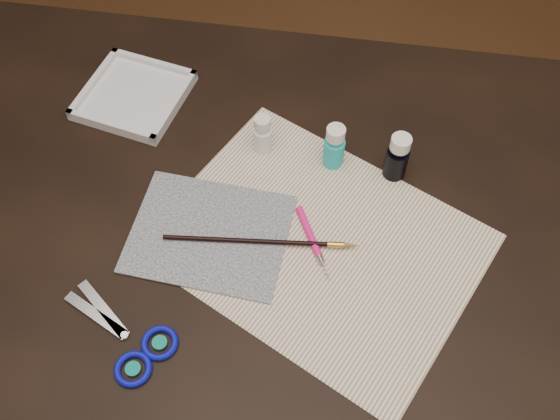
# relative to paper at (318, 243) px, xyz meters

# --- Properties ---
(ground) EXTENTS (3.50, 3.50, 0.02)m
(ground) POSITION_rel_paper_xyz_m (-0.06, 0.02, -0.76)
(ground) COLOR #422614
(ground) RESTS_ON ground
(table) EXTENTS (1.30, 0.90, 0.75)m
(table) POSITION_rel_paper_xyz_m (-0.06, 0.02, -0.38)
(table) COLOR black
(table) RESTS_ON ground
(paper) EXTENTS (0.58, 0.53, 0.00)m
(paper) POSITION_rel_paper_xyz_m (0.00, 0.00, 0.00)
(paper) COLOR white
(paper) RESTS_ON table
(canvas) EXTENTS (0.25, 0.21, 0.00)m
(canvas) POSITION_rel_paper_xyz_m (-0.17, -0.01, 0.00)
(canvas) COLOR black
(canvas) RESTS_ON paper
(paint_bottle_white) EXTENTS (0.03, 0.03, 0.08)m
(paint_bottle_white) POSITION_rel_paper_xyz_m (-0.11, 0.17, 0.04)
(paint_bottle_white) COLOR white
(paint_bottle_white) RESTS_ON table
(paint_bottle_cyan) EXTENTS (0.05, 0.05, 0.09)m
(paint_bottle_cyan) POSITION_rel_paper_xyz_m (0.01, 0.16, 0.04)
(paint_bottle_cyan) COLOR #1CB8C5
(paint_bottle_cyan) RESTS_ON table
(paint_bottle_navy) EXTENTS (0.04, 0.04, 0.09)m
(paint_bottle_navy) POSITION_rel_paper_xyz_m (0.11, 0.15, 0.04)
(paint_bottle_navy) COLOR black
(paint_bottle_navy) RESTS_ON table
(paintbrush) EXTENTS (0.30, 0.04, 0.01)m
(paintbrush) POSITION_rel_paper_xyz_m (-0.09, -0.02, 0.01)
(paintbrush) COLOR black
(paintbrush) RESTS_ON canvas
(craft_knife) EXTENTS (0.07, 0.13, 0.01)m
(craft_knife) POSITION_rel_paper_xyz_m (-0.01, -0.00, 0.01)
(craft_knife) COLOR #F7187E
(craft_knife) RESTS_ON paper
(scissors) EXTENTS (0.23, 0.18, 0.01)m
(scissors) POSITION_rel_paper_xyz_m (-0.27, -0.19, 0.00)
(scissors) COLOR silver
(scissors) RESTS_ON table
(palette_tray) EXTENTS (0.20, 0.20, 0.02)m
(palette_tray) POSITION_rel_paper_xyz_m (-0.36, 0.25, 0.01)
(palette_tray) COLOR silver
(palette_tray) RESTS_ON table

